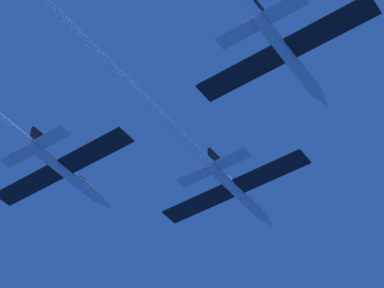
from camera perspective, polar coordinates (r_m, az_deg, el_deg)
jet_lead at (r=75.41m, az=-2.77°, el=2.44°), size 18.88×55.99×3.13m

